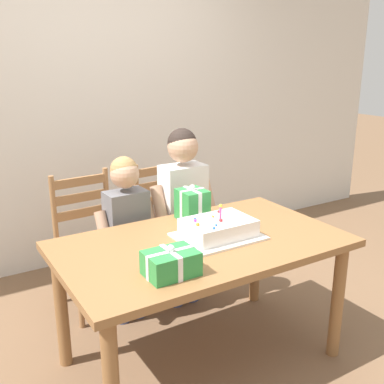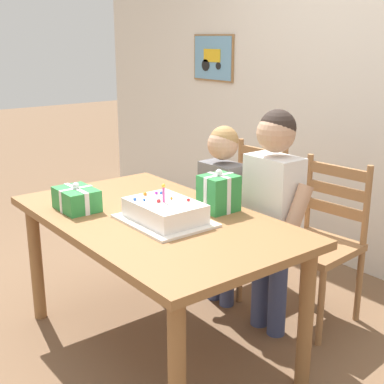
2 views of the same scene
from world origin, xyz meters
name	(u,v)px [view 1 (image 1 of 2)]	position (x,y,z in m)	size (l,w,h in m)	color
ground_plane	(201,358)	(0.00, 0.00, 0.00)	(20.00, 20.00, 0.00)	brown
back_wall	(87,104)	(-0.01, 1.69, 1.30)	(6.40, 0.11, 2.60)	silver
dining_table	(202,257)	(0.00, 0.00, 0.64)	(1.51, 0.89, 0.73)	olive
birthday_cake	(218,229)	(0.10, -0.01, 0.78)	(0.44, 0.34, 0.19)	white
gift_box_red_large	(192,205)	(0.13, 0.31, 0.82)	(0.16, 0.18, 0.22)	#2D8E42
gift_box_beside_cake	(171,263)	(-0.33, -0.25, 0.79)	(0.24, 0.18, 0.15)	#2D8E42
chair_left	(92,241)	(-0.31, 0.91, 0.47)	(0.44, 0.44, 0.92)	#996B42
chair_right	(170,224)	(0.30, 0.91, 0.47)	(0.46, 0.46, 0.92)	#996B42
child_older	(183,201)	(0.23, 0.59, 0.75)	(0.44, 0.25, 1.23)	#38426B
child_younger	(127,225)	(-0.18, 0.59, 0.67)	(0.40, 0.23, 1.09)	#38426B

